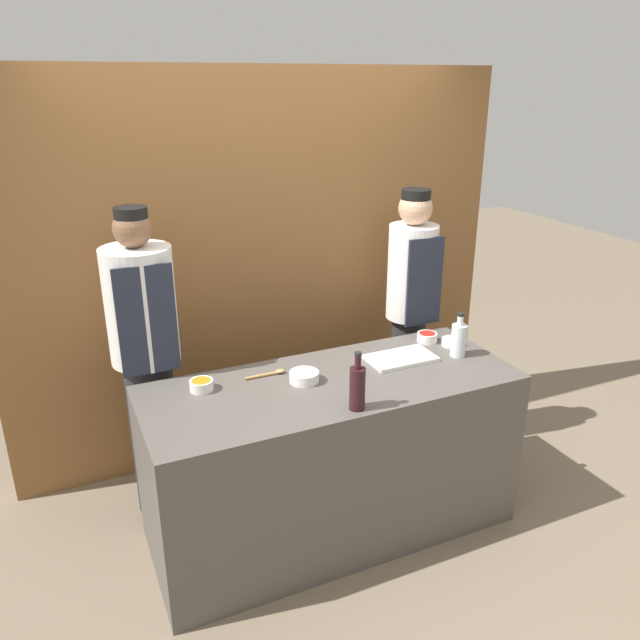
{
  "coord_description": "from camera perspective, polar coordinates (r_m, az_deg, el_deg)",
  "views": [
    {
      "loc": [
        -1.22,
        -2.54,
        2.32
      ],
      "look_at": [
        0.0,
        0.15,
        1.18
      ],
      "focal_mm": 35.0,
      "sensor_mm": 36.0,
      "label": 1
    }
  ],
  "objects": [
    {
      "name": "bottle_wine",
      "position": [
        2.87,
        3.43,
        -6.14
      ],
      "size": [
        0.07,
        0.07,
        0.28
      ],
      "color": "black",
      "rests_on": "counter"
    },
    {
      "name": "cabinet_wall",
      "position": [
        3.95,
        -5.4,
        4.62
      ],
      "size": [
        3.18,
        0.18,
        2.4
      ],
      "color": "brown",
      "rests_on": "ground_plane"
    },
    {
      "name": "bottle_clear",
      "position": [
        3.48,
        12.6,
        -1.75
      ],
      "size": [
        0.08,
        0.08,
        0.25
      ],
      "color": "silver",
      "rests_on": "counter"
    },
    {
      "name": "counter",
      "position": [
        3.38,
        1.07,
        -12.42
      ],
      "size": [
        1.91,
        0.75,
        0.9
      ],
      "color": "#514C47",
      "rests_on": "ground_plane"
    },
    {
      "name": "sauce_bowl_orange",
      "position": [
        3.12,
        -10.79,
        -5.83
      ],
      "size": [
        0.12,
        0.12,
        0.05
      ],
      "color": "white",
      "rests_on": "counter"
    },
    {
      "name": "sauce_bowl_brown",
      "position": [
        3.64,
        11.95,
        -1.95
      ],
      "size": [
        0.11,
        0.11,
        0.04
      ],
      "color": "white",
      "rests_on": "counter"
    },
    {
      "name": "sauce_bowl_red",
      "position": [
        3.66,
        9.77,
        -1.53
      ],
      "size": [
        0.12,
        0.12,
        0.05
      ],
      "color": "white",
      "rests_on": "counter"
    },
    {
      "name": "ground_plane",
      "position": [
        3.65,
        1.02,
        -18.28
      ],
      "size": [
        14.0,
        14.0,
        0.0
      ],
      "primitive_type": "plane",
      "color": "#756651"
    },
    {
      "name": "sauce_bowl_yellow",
      "position": [
        3.14,
        -1.45,
        -5.16
      ],
      "size": [
        0.15,
        0.15,
        0.05
      ],
      "color": "white",
      "rests_on": "counter"
    },
    {
      "name": "wooden_spoon",
      "position": [
        3.22,
        -4.67,
        -4.91
      ],
      "size": [
        0.22,
        0.04,
        0.02
      ],
      "color": "#B2844C",
      "rests_on": "counter"
    },
    {
      "name": "cutting_board",
      "position": [
        3.42,
        7.4,
        -3.47
      ],
      "size": [
        0.37,
        0.21,
        0.02
      ],
      "color": "white",
      "rests_on": "counter"
    },
    {
      "name": "chef_right",
      "position": [
        3.97,
        8.22,
        0.78
      ],
      "size": [
        0.3,
        0.3,
        1.72
      ],
      "color": "#28282D",
      "rests_on": "ground_plane"
    },
    {
      "name": "chef_left",
      "position": [
        3.43,
        -15.58,
        -3.28
      ],
      "size": [
        0.36,
        0.36,
        1.74
      ],
      "color": "#28282D",
      "rests_on": "ground_plane"
    }
  ]
}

